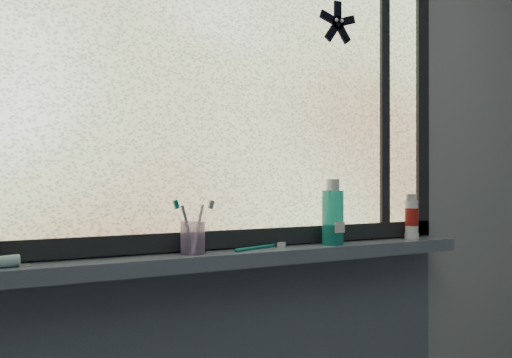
{
  "coord_description": "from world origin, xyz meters",
  "views": [
    {
      "loc": [
        -0.73,
        -0.18,
        1.22
      ],
      "look_at": [
        -0.03,
        1.05,
        1.22
      ],
      "focal_mm": 40.0,
      "sensor_mm": 36.0,
      "label": 1
    }
  ],
  "objects": [
    {
      "name": "wall_back",
      "position": [
        0.0,
        1.3,
        1.25
      ],
      "size": [
        3.0,
        0.01,
        2.5
      ],
      "primitive_type": "cube",
      "color": "#9EA3A8",
      "rests_on": "ground"
    },
    {
      "name": "windowsill",
      "position": [
        0.0,
        1.23,
        1.0
      ],
      "size": [
        1.62,
        0.14,
        0.04
      ],
      "primitive_type": "cube",
      "color": "#525C6D",
      "rests_on": "wall_back"
    },
    {
      "name": "window_pane",
      "position": [
        0.0,
        1.28,
        1.53
      ],
      "size": [
        1.5,
        0.01,
        1.0
      ],
      "primitive_type": "cube",
      "color": "silver",
      "rests_on": "wall_back"
    },
    {
      "name": "frame_bottom",
      "position": [
        0.0,
        1.28,
        1.05
      ],
      "size": [
        1.6,
        0.03,
        0.05
      ],
      "primitive_type": "cube",
      "color": "black",
      "rests_on": "windowsill"
    },
    {
      "name": "frame_right",
      "position": [
        0.78,
        1.28,
        1.53
      ],
      "size": [
        0.05,
        0.03,
        1.1
      ],
      "primitive_type": "cube",
      "color": "black",
      "rests_on": "wall_back"
    },
    {
      "name": "frame_mullion",
      "position": [
        0.6,
        1.28,
        1.53
      ],
      "size": [
        0.03,
        0.03,
        1.0
      ],
      "primitive_type": "cube",
      "color": "black",
      "rests_on": "wall_back"
    },
    {
      "name": "starfish_sticker",
      "position": [
        0.4,
        1.27,
        1.72
      ],
      "size": [
        0.15,
        0.02,
        0.15
      ],
      "primitive_type": null,
      "color": "black",
      "rests_on": "window_pane"
    },
    {
      "name": "toothbrush_cup",
      "position": [
        -0.12,
        1.22,
        1.06
      ],
      "size": [
        0.07,
        0.07,
        0.09
      ],
      "primitive_type": "cylinder",
      "rotation": [
        0.0,
        0.0,
        -0.11
      ],
      "color": "#C1A2D7",
      "rests_on": "windowsill"
    },
    {
      "name": "toothbrush_lying",
      "position": [
        0.07,
        1.23,
        1.03
      ],
      "size": [
        0.2,
        0.09,
        0.01
      ],
      "primitive_type": null,
      "rotation": [
        0.0,
        0.0,
        0.34
      ],
      "color": "#0D7869",
      "rests_on": "windowsill"
    },
    {
      "name": "mouthwash_bottle",
      "position": [
        0.34,
        1.22,
        1.12
      ],
      "size": [
        0.07,
        0.07,
        0.17
      ],
      "primitive_type": "cylinder",
      "rotation": [
        0.0,
        0.0,
        0.11
      ],
      "color": "teal",
      "rests_on": "windowsill"
    },
    {
      "name": "cream_tube",
      "position": [
        0.68,
        1.23,
        1.1
      ],
      "size": [
        0.05,
        0.05,
        0.11
      ],
      "primitive_type": "cylinder",
      "rotation": [
        0.0,
        0.0,
        -0.09
      ],
      "color": "silver",
      "rests_on": "windowsill"
    }
  ]
}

